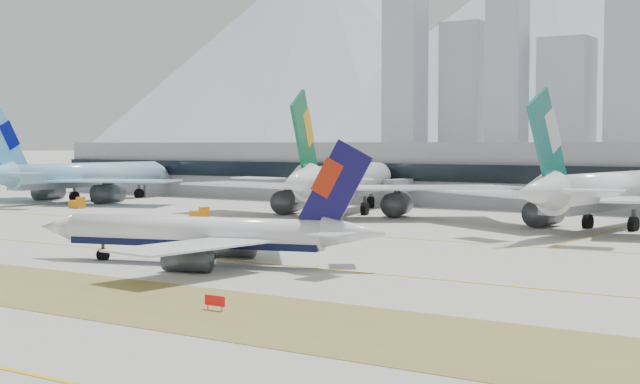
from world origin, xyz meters
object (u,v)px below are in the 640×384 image
Objects in this scene: taxiing_airliner at (206,234)px; terminal at (544,174)px; widebody_korean at (81,177)px; widebody_eva at (344,183)px; widebody_cathay at (608,194)px.

taxiing_airliner is 0.16× the size of terminal.
terminal is (101.70, 52.03, 1.30)m from widebody_korean.
widebody_eva is at bearing -115.38° from terminal.
widebody_eva is 56.65m from terminal.
widebody_cathay is 62.15m from terminal.
widebody_eva is at bearing -86.40° from taxiing_airliner.
widebody_eva reaches higher than taxiing_airliner.
widebody_cathay reaches higher than terminal.
terminal is at bearing -40.23° from widebody_eva.
widebody_cathay is at bearing -60.90° from terminal.
widebody_eva reaches higher than widebody_korean.
widebody_eva is 54.59m from widebody_cathay.
terminal is at bearing 36.24° from widebody_cathay.
taxiing_airliner is at bearing -89.21° from terminal.
taxiing_airliner is at bearing 165.00° from widebody_cathay.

